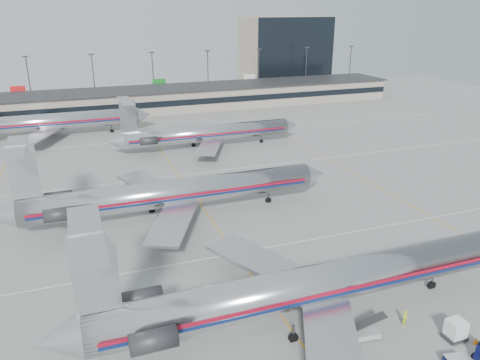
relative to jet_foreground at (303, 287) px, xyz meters
name	(u,v)px	position (x,y,z in m)	size (l,w,h in m)	color
ground	(268,298)	(-1.56, 4.39, -3.70)	(260.00, 260.00, 0.00)	gray
apron_markings	(236,253)	(-1.56, 14.39, -3.69)	(160.00, 0.15, 0.02)	silver
terminal	(132,101)	(-1.56, 102.37, -0.54)	(162.00, 17.00, 6.25)	gray
light_mast_row	(124,75)	(-1.56, 116.39, 4.88)	(163.60, 0.40, 15.28)	#38383D
distant_building	(284,51)	(60.44, 132.39, 8.80)	(30.00, 20.00, 25.00)	tan
jet_foreground	(303,287)	(0.00, 0.00, 0.00)	(48.75, 28.70, 12.76)	silver
jet_second_row	(168,193)	(-6.92, 27.64, -0.03)	(48.31, 28.45, 12.65)	silver
jet_third_row	(204,133)	(7.54, 59.23, -0.37)	(41.94, 25.80, 11.47)	silver
jet_back_row	(45,122)	(-24.21, 80.03, 0.01)	(46.78, 28.77, 12.79)	silver
uld_container	(456,330)	(11.76, -7.32, -2.71)	(1.87, 1.56, 1.97)	#2D2D30
belt_loader	(360,333)	(3.72, -4.32, -3.09)	(4.41, 1.74, 2.28)	#9D9D9D
ramp_worker_near	(405,318)	(8.75, -4.14, -2.89)	(0.59, 0.39, 1.63)	#BBD814
ramp_worker_far	(349,326)	(3.07, -3.44, -2.75)	(0.93, 0.72, 1.91)	#81C312
cone_right	(476,341)	(13.09, -8.51, -3.39)	(0.46, 0.46, 0.63)	orange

